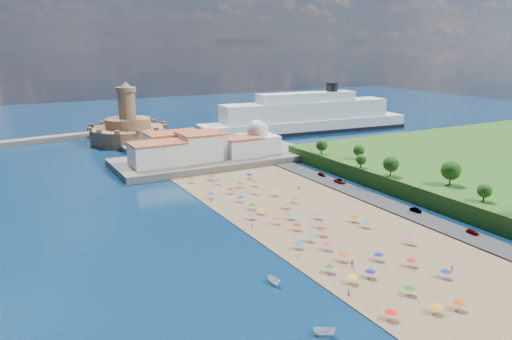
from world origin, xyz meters
TOP-DOWN VIEW (x-y plane):
  - ground at (0.00, 0.00)m, footprint 700.00×700.00m
  - terrace at (10.00, 73.00)m, footprint 90.00×36.00m
  - jetty at (-12.00, 108.00)m, footprint 18.00×70.00m
  - waterfront_buildings at (-3.05, 73.64)m, footprint 57.00×29.00m
  - domed_building at (30.00, 71.00)m, footprint 16.00×16.00m
  - fortress at (-12.00, 138.00)m, footprint 40.00×40.00m
  - cruise_ship at (88.78, 117.84)m, footprint 133.21×29.90m
  - beach_parasols at (-1.59, -11.48)m, footprint 33.30×115.72m
  - beachgoers at (-1.53, -4.60)m, footprint 34.85×93.84m
  - moored_boats at (-27.65, -49.68)m, footprint 5.07×25.69m
  - parked_cars at (36.00, 2.52)m, footprint 2.56×74.26m
  - hillside_trees at (49.39, -8.59)m, footprint 15.54×109.12m

SIDE VIEW (x-z plane):
  - ground at x=0.00m, z-range 0.00..0.00m
  - moored_boats at x=-27.65m, z-range -0.01..1.64m
  - beachgoers at x=-1.53m, z-range 0.17..2.04m
  - jetty at x=-12.00m, z-range 0.00..2.40m
  - parked_cars at x=36.00m, z-range 0.66..2.06m
  - terrace at x=10.00m, z-range 0.00..3.00m
  - beach_parasols at x=-1.59m, z-range 1.05..3.25m
  - fortress at x=-12.00m, z-range -9.52..22.88m
  - waterfront_buildings at x=-3.05m, z-range 2.38..13.38m
  - cruise_ship at x=88.78m, z-range -5.88..22.96m
  - domed_building at x=30.00m, z-range 1.47..16.47m
  - hillside_trees at x=49.39m, z-range 5.95..14.24m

